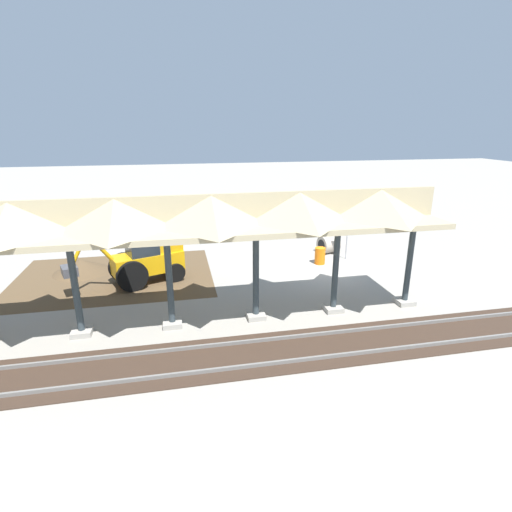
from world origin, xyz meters
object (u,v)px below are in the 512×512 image
Objects in this scene: concrete_pipe at (328,244)px; backhoe at (144,257)px; traffic_barrel at (320,256)px; stop_sign at (348,227)px.

backhoe is at bearing 14.35° from concrete_pipe.
backhoe is 5.90× the size of traffic_barrel.
concrete_pipe is 1.39× the size of traffic_barrel.
stop_sign is 10.85m from backhoe.
backhoe is 9.12m from traffic_barrel.
backhoe is (10.75, 1.33, -0.56)m from stop_sign.
backhoe is 10.57m from concrete_pipe.
stop_sign reaches higher than concrete_pipe.
concrete_pipe is at bearing -165.65° from backhoe.
stop_sign is 1.91m from concrete_pipe.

